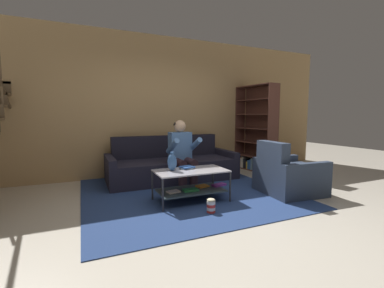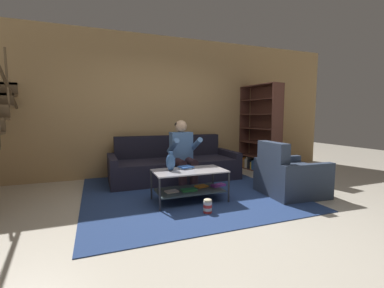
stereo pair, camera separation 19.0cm
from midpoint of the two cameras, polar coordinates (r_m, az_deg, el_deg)
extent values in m
plane|color=beige|center=(3.51, 3.64, -14.42)|extent=(16.80, 16.80, 0.00)
cube|color=tan|center=(5.60, -7.91, 8.31)|extent=(8.40, 0.12, 2.90)
cylinder|color=brown|center=(5.08, -37.69, 12.03)|extent=(0.04, 0.04, 0.90)
cylinder|color=brown|center=(5.67, -36.58, 15.50)|extent=(0.04, 0.04, 0.90)
cube|color=black|center=(5.03, -5.40, -5.70)|extent=(2.19, 0.97, 0.41)
cube|color=black|center=(5.34, -6.77, -0.44)|extent=(2.19, 0.18, 0.44)
cube|color=black|center=(4.79, -18.79, -5.86)|extent=(0.13, 0.97, 0.53)
cube|color=black|center=(5.48, 6.24, -4.08)|extent=(0.13, 0.97, 0.53)
cylinder|color=#2C1C23|center=(4.26, -3.35, -7.84)|extent=(0.14, 0.14, 0.41)
cylinder|color=#2C1C23|center=(4.33, -0.85, -7.60)|extent=(0.14, 0.14, 0.41)
cylinder|color=#2C1C23|center=(4.38, -4.18, -4.19)|extent=(0.14, 0.42, 0.14)
cylinder|color=#2C1C23|center=(4.45, -1.74, -4.02)|extent=(0.14, 0.42, 0.14)
cube|color=#4F78B2|center=(4.57, -3.88, -0.80)|extent=(0.38, 0.22, 0.55)
cylinder|color=#4F78B2|center=(4.33, -5.63, -0.47)|extent=(0.09, 0.49, 0.31)
cylinder|color=#4F78B2|center=(4.47, -0.65, -0.23)|extent=(0.09, 0.49, 0.31)
sphere|color=tan|center=(4.54, -3.92, 3.97)|extent=(0.21, 0.21, 0.21)
ellipsoid|color=black|center=(4.56, -4.00, 4.30)|extent=(0.21, 0.21, 0.13)
cube|color=#B7B3BC|center=(3.73, -1.73, -5.98)|extent=(1.04, 0.56, 0.02)
cube|color=#314045|center=(3.80, -1.71, -10.25)|extent=(0.95, 0.51, 0.02)
cylinder|color=#2C2D32|center=(3.39, -8.13, -11.15)|extent=(0.03, 0.03, 0.46)
cylinder|color=#2C2D32|center=(3.77, 7.05, -9.35)|extent=(0.03, 0.03, 0.46)
cylinder|color=#2C2D32|center=(3.88, -10.22, -8.95)|extent=(0.03, 0.03, 0.46)
cylinder|color=#2C2D32|center=(4.22, 3.38, -7.64)|extent=(0.03, 0.03, 0.46)
cube|color=silver|center=(3.69, -5.64, -10.50)|extent=(0.19, 0.15, 0.02)
cube|color=#288A44|center=(3.74, -1.81, -10.18)|extent=(0.22, 0.13, 0.03)
cube|color=orange|center=(3.94, 0.92, -9.34)|extent=(0.20, 0.17, 0.02)
cube|color=purple|center=(4.01, 4.64, -9.04)|extent=(0.24, 0.15, 0.03)
cube|color=navy|center=(4.36, -3.36, -10.22)|extent=(3.14, 3.29, 0.01)
cube|color=slate|center=(4.36, -3.36, -10.19)|extent=(1.73, 1.81, 0.00)
ellipsoid|color=#2F558F|center=(3.68, -5.91, -4.07)|extent=(0.13, 0.13, 0.25)
cylinder|color=#2F558F|center=(3.66, -5.93, -2.18)|extent=(0.06, 0.06, 0.05)
cube|color=#758FAB|center=(3.84, -2.70, -5.37)|extent=(0.22, 0.21, 0.02)
cube|color=#2A56AC|center=(3.84, -2.55, -5.12)|extent=(0.22, 0.21, 0.02)
cube|color=#563027|center=(6.37, 9.90, 3.62)|extent=(0.32, 0.06, 1.92)
cube|color=#563027|center=(5.63, 16.68, 3.13)|extent=(0.32, 0.06, 1.92)
cube|color=#563027|center=(6.10, 14.12, 3.42)|extent=(0.15, 1.04, 1.92)
cube|color=#563027|center=(6.11, 12.86, -5.56)|extent=(0.44, 1.04, 0.02)
cube|color=#563027|center=(6.06, 12.93, -2.68)|extent=(0.44, 1.04, 0.02)
cube|color=#563027|center=(6.02, 13.01, 0.34)|extent=(0.44, 1.04, 0.02)
cube|color=#563027|center=(5.99, 13.08, 3.40)|extent=(0.44, 1.04, 0.02)
cube|color=#563027|center=(5.99, 13.16, 6.46)|extent=(0.44, 1.04, 0.02)
cube|color=#563027|center=(6.00, 13.23, 9.53)|extent=(0.44, 1.04, 0.02)
cube|color=#563027|center=(6.03, 13.31, 12.48)|extent=(0.44, 1.04, 0.02)
cube|color=#2A2F27|center=(6.43, 9.98, -3.75)|extent=(0.29, 0.07, 0.24)
cube|color=orange|center=(6.39, 10.21, -3.84)|extent=(0.26, 0.08, 0.23)
cube|color=olive|center=(6.35, 10.59, -4.14)|extent=(0.27, 0.08, 0.18)
cube|color=silver|center=(6.31, 10.86, -4.05)|extent=(0.26, 0.07, 0.22)
cube|color=silver|center=(6.27, 11.17, -3.89)|extent=(0.27, 0.07, 0.27)
cube|color=#212731|center=(6.24, 11.42, -4.17)|extent=(0.27, 0.08, 0.22)
cube|color=black|center=(6.20, 11.70, -4.46)|extent=(0.25, 0.07, 0.17)
cube|color=gold|center=(6.16, 12.02, -4.56)|extent=(0.25, 0.07, 0.16)
cube|color=#3162AA|center=(6.11, 12.19, -4.45)|extent=(0.22, 0.08, 0.21)
cube|color=#2C5FB7|center=(6.09, 12.74, -4.44)|extent=(0.27, 0.06, 0.22)
cube|color=#739BB5|center=(6.05, 12.94, -4.32)|extent=(0.24, 0.06, 0.26)
cube|color=#2E3B51|center=(4.42, 19.76, -7.38)|extent=(0.90, 0.67, 0.45)
cube|color=#2E3B51|center=(4.13, 16.18, -2.23)|extent=(0.20, 0.62, 0.39)
cube|color=#2E3B51|center=(4.15, 23.00, -7.69)|extent=(0.87, 0.16, 0.55)
cube|color=#2E3B51|center=(4.69, 16.94, -5.90)|extent=(0.87, 0.16, 0.55)
cylinder|color=red|center=(3.40, 2.60, -14.77)|extent=(0.11, 0.11, 0.04)
cylinder|color=white|center=(3.39, 2.60, -14.14)|extent=(0.11, 0.11, 0.04)
cylinder|color=red|center=(3.37, 2.61, -13.50)|extent=(0.11, 0.11, 0.04)
cylinder|color=white|center=(3.36, 2.61, -12.87)|extent=(0.11, 0.11, 0.04)
ellipsoid|color=beige|center=(3.35, 2.61, -12.32)|extent=(0.11, 0.11, 0.04)
camera|label=1|loc=(0.09, -91.31, -0.14)|focal=24.00mm
camera|label=2|loc=(0.09, 88.69, 0.14)|focal=24.00mm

